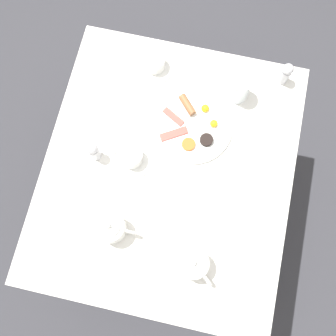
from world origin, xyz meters
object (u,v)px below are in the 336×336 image
object	(u,v)px
breakfast_plate	(193,125)
pepper_grinder	(286,73)
teacup_with_saucer_right	(131,157)
knife_by_plate	(96,111)
teapot_far	(193,264)
water_glass_tall	(239,88)
salt_grinder	(94,151)
napkin_folded	(249,214)
spoon_for_tea	(271,116)
fork_by_plate	(173,203)
teacup_with_saucer_left	(154,63)
teapot_near	(111,228)

from	to	relation	value
breakfast_plate	pepper_grinder	distance (m)	0.40
teacup_with_saucer_right	knife_by_plate	bearing A→B (deg)	-40.94
teapot_far	pepper_grinder	world-z (taller)	teapot_far
water_glass_tall	salt_grinder	distance (m)	0.59
napkin_folded	spoon_for_tea	world-z (taller)	napkin_folded
salt_grinder	fork_by_plate	world-z (taller)	salt_grinder
water_glass_tall	fork_by_plate	distance (m)	0.50
teacup_with_saucer_left	knife_by_plate	world-z (taller)	teacup_with_saucer_left
teacup_with_saucer_left	fork_by_plate	xyz separation A→B (m)	(-0.19, 0.52, -0.03)
teapot_far	pepper_grinder	size ratio (longest dim) A/B	1.46
napkin_folded	fork_by_plate	xyz separation A→B (m)	(0.28, 0.02, -0.00)
pepper_grinder	salt_grinder	size ratio (longest dim) A/B	1.00
teapot_far	spoon_for_tea	world-z (taller)	teapot_far
napkin_folded	salt_grinder	bearing A→B (deg)	-8.88
breakfast_plate	teapot_far	size ratio (longest dim) A/B	1.93
breakfast_plate	teacup_with_saucer_left	size ratio (longest dim) A/B	1.94
teapot_far	teacup_with_saucer_left	bearing A→B (deg)	-30.03
fork_by_plate	knife_by_plate	world-z (taller)	same
teapot_near	spoon_for_tea	bearing A→B (deg)	-131.12
water_glass_tall	salt_grinder	xyz separation A→B (m)	(0.47, 0.36, -0.00)
teapot_far	pepper_grinder	xyz separation A→B (m)	(-0.20, -0.77, 0.01)
fork_by_plate	spoon_for_tea	size ratio (longest dim) A/B	1.19
napkin_folded	spoon_for_tea	distance (m)	0.39
breakfast_plate	teapot_far	distance (m)	0.52
water_glass_tall	napkin_folded	distance (m)	0.47
breakfast_plate	teapot_near	world-z (taller)	teapot_near
napkin_folded	knife_by_plate	xyz separation A→B (m)	(0.64, -0.26, -0.00)
fork_by_plate	teapot_far	bearing A→B (deg)	119.66
water_glass_tall	fork_by_plate	world-z (taller)	water_glass_tall
teacup_with_saucer_left	napkin_folded	size ratio (longest dim) A/B	0.75
teapot_near	teacup_with_saucer_right	size ratio (longest dim) A/B	1.19
pepper_grinder	spoon_for_tea	world-z (taller)	pepper_grinder
teacup_with_saucer_left	napkin_folded	world-z (taller)	teacup_with_saucer_left
teapot_far	salt_grinder	world-z (taller)	teapot_far
water_glass_tall	spoon_for_tea	bearing A→B (deg)	158.22
teapot_near	water_glass_tall	distance (m)	0.70
breakfast_plate	teacup_with_saucer_left	bearing A→B (deg)	-46.54
teapot_near	teacup_with_saucer_left	xyz separation A→B (m)	(0.00, -0.66, -0.02)
salt_grinder	teapot_near	bearing A→B (deg)	117.24
teacup_with_saucer_left	salt_grinder	distance (m)	0.43
teapot_far	teacup_with_saucer_right	distance (m)	0.44
teacup_with_saucer_right	napkin_folded	size ratio (longest dim) A/B	0.75
breakfast_plate	fork_by_plate	size ratio (longest dim) A/B	2.05
teapot_far	knife_by_plate	world-z (taller)	teapot_far
teacup_with_saucer_left	fork_by_plate	bearing A→B (deg)	110.16
spoon_for_tea	fork_by_plate	bearing A→B (deg)	54.32
spoon_for_tea	teacup_with_saucer_right	bearing A→B (deg)	30.53
teapot_near	teacup_with_saucer_right	xyz separation A→B (m)	(-0.00, -0.27, -0.02)
teapot_far	teapot_near	bearing A→B (deg)	26.51
water_glass_tall	pepper_grinder	bearing A→B (deg)	-148.22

